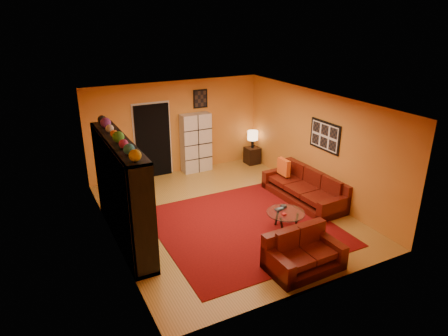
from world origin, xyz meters
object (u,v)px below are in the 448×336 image
storage_cabinet (196,143)px  bowl_chair (131,178)px  entertainment_unit (122,191)px  side_table (252,155)px  table_lamp (253,136)px  coffee_table (286,214)px  sofa (307,189)px  loveseat (302,253)px  tv (126,195)px

storage_cabinet → bowl_chair: size_ratio=2.16×
entertainment_unit → side_table: 5.27m
bowl_chair → table_lamp: table_lamp is taller
table_lamp → coffee_table: bearing=-111.0°
sofa → loveseat: bearing=-132.3°
loveseat → storage_cabinet: storage_cabinet is taller
sofa → table_lamp: bearing=85.3°
entertainment_unit → bowl_chair: size_ratio=3.85×
sofa → storage_cabinet: storage_cabinet is taller
bowl_chair → coffee_table: bearing=-55.6°
tv → bowl_chair: 2.53m
tv → side_table: (4.47, 2.66, -0.75)m
sofa → loveseat: size_ratio=1.69×
tv → table_lamp: tv is taller
entertainment_unit → side_table: (4.53, 2.57, -0.80)m
tv → table_lamp: size_ratio=1.87×
bowl_chair → side_table: 3.82m
bowl_chair → table_lamp: bearing=4.8°
sofa → side_table: sofa is taller
loveseat → bowl_chair: loveseat is taller
tv → sofa: tv is taller
entertainment_unit → tv: entertainment_unit is taller
tv → loveseat: 3.50m
tv → table_lamp: bearing=-59.3°
storage_cabinet → entertainment_unit: bearing=-135.9°
storage_cabinet → bowl_chair: bearing=-166.2°
bowl_chair → side_table: bearing=4.8°
sofa → table_lamp: 2.85m
tv → storage_cabinet: storage_cabinet is taller
sofa → coffee_table: (-1.33, -0.98, 0.08)m
sofa → side_table: bearing=85.3°
tv → coffee_table: 3.29m
sofa → tv: bearing=176.0°
coffee_table → side_table: side_table is taller
entertainment_unit → sofa: entertainment_unit is taller
entertainment_unit → table_lamp: 5.21m
bowl_chair → entertainment_unit: bearing=-107.8°
coffee_table → bowl_chair: 4.18m
tv → table_lamp: 5.21m
entertainment_unit → table_lamp: (4.52, 2.57, -0.18)m
loveseat → table_lamp: bearing=-23.1°
coffee_table → storage_cabinet: (-0.30, 4.00, 0.48)m
entertainment_unit → side_table: entertainment_unit is taller
storage_cabinet → bowl_chair: 2.19m
bowl_chair → table_lamp: size_ratio=1.50×
sofa → side_table: 2.79m
entertainment_unit → side_table: size_ratio=6.00×
sofa → storage_cabinet: 3.48m
storage_cabinet → side_table: storage_cabinet is taller
coffee_table → side_table: 4.04m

